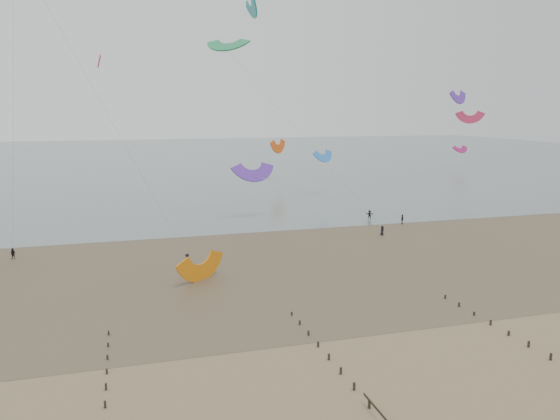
{
  "coord_description": "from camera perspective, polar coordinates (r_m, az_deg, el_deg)",
  "views": [
    {
      "loc": [
        -11.94,
        -38.7,
        20.92
      ],
      "look_at": [
        7.38,
        28.0,
        8.0
      ],
      "focal_mm": 35.0,
      "sensor_mm": 36.0,
      "label": 1
    }
  ],
  "objects": [
    {
      "name": "sea_and_shore",
      "position": [
        76.44,
        -9.67,
        -5.49
      ],
      "size": [
        500.0,
        665.0,
        0.03
      ],
      "color": "#475654",
      "rests_on": "ground"
    },
    {
      "name": "kitesurfers",
      "position": [
        92.42,
        3.0,
        -2.02
      ],
      "size": [
        116.29,
        25.29,
        1.82
      ],
      "color": "black",
      "rests_on": "ground"
    },
    {
      "name": "ground",
      "position": [
        45.58,
        0.92,
        -16.78
      ],
      "size": [
        500.0,
        500.0,
        0.0
      ],
      "primitive_type": "plane",
      "color": "brown",
      "rests_on": "ground"
    },
    {
      "name": "grounded_kite",
      "position": [
        68.88,
        -8.18,
        -7.25
      ],
      "size": [
        8.34,
        8.07,
        3.62
      ],
      "primitive_type": null,
      "rotation": [
        1.54,
        0.0,
        0.65
      ],
      "color": "orange",
      "rests_on": "ground"
    },
    {
      "name": "kites_airborne",
      "position": [
        125.09,
        -19.08,
        9.92
      ],
      "size": [
        224.34,
        111.26,
        40.09
      ],
      "color": "#5B2CA9",
      "rests_on": "ground"
    }
  ]
}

